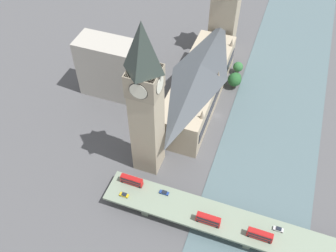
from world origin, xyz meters
TOP-DOWN VIEW (x-y plane):
  - ground_plane at (0.00, 0.00)m, footprint 600.00×600.00m
  - river_water at (-30.84, 0.00)m, footprint 49.69×360.00m
  - parliament_hall at (14.14, -8.00)m, footprint 22.75×81.70m
  - clock_tower at (24.18, 42.96)m, footprint 13.44×13.44m
  - victoria_tower at (14.20, -60.81)m, footprint 15.92×15.92m
  - road_bridge at (-30.84, 64.88)m, footprint 131.38×15.63m
  - double_decker_bus_lead at (25.40, 61.14)m, footprint 10.63×2.48m
  - double_decker_bus_mid at (-12.92, 68.33)m, footprint 10.54×2.59m
  - double_decker_bus_rear at (-34.71, 67.79)m, footprint 10.59×2.50m
  - car_northbound_lead at (26.08, 68.36)m, footprint 4.15×1.80m
  - car_southbound_lead at (9.56, 61.08)m, footprint 4.32×1.79m
  - car_southbound_mid at (-41.68, 61.61)m, footprint 4.23×1.85m
  - city_block_west at (64.54, 1.08)m, footprint 33.89×16.72m
  - city_block_center at (64.80, -2.65)m, footprint 24.77×16.59m
  - tree_embankment_near at (-3.04, -28.81)m, footprint 6.59×6.59m
  - tree_embankment_mid at (-2.68, -26.67)m, footprint 8.14×8.14m
  - tree_embankment_far at (-1.87, -40.53)m, footprint 6.18×6.18m

SIDE VIEW (x-z plane):
  - ground_plane at x=0.00m, z-range 0.00..0.00m
  - river_water at x=-30.84m, z-range 0.00..0.30m
  - tree_embankment_far at x=-1.87m, z-range 0.84..8.75m
  - road_bridge at x=-30.84m, z-range 1.90..8.11m
  - tree_embankment_near at x=-3.04m, z-range 1.19..10.19m
  - tree_embankment_mid at x=-2.68m, z-range 0.92..10.92m
  - car_southbound_lead at x=9.56m, z-range 6.21..7.56m
  - car_southbound_mid at x=-41.68m, z-range 6.21..7.65m
  - car_northbound_lead at x=26.08m, z-range 6.19..7.71m
  - double_decker_bus_lead at x=25.40m, z-range 6.45..11.10m
  - double_decker_bus_rear at x=-34.71m, z-range 6.46..11.20m
  - double_decker_bus_mid at x=-12.92m, z-range 6.47..11.51m
  - parliament_hall at x=14.14m, z-range -0.09..26.86m
  - city_block_center at x=64.80m, z-range 0.00..29.89m
  - city_block_west at x=64.54m, z-range 0.00..34.88m
  - victoria_tower at x=14.20m, z-range -2.00..53.57m
  - clock_tower at x=24.18m, z-range 2.23..83.69m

